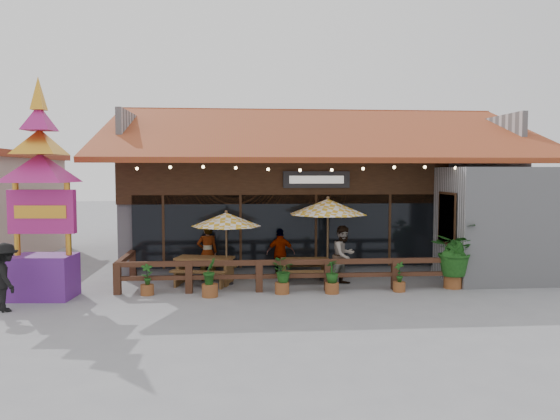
{
  "coord_description": "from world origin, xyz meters",
  "views": [
    {
      "loc": [
        -3.2,
        -16.01,
        3.45
      ],
      "look_at": [
        -1.73,
        1.5,
        2.22
      ],
      "focal_mm": 35.0,
      "sensor_mm": 36.0,
      "label": 1
    }
  ],
  "objects": [
    {
      "name": "planter_c",
      "position": [
        -1.86,
        -0.8,
        0.56
      ],
      "size": [
        0.75,
        0.7,
        1.0
      ],
      "color": "brown",
      "rests_on": "ground"
    },
    {
      "name": "planter_b",
      "position": [
        -3.89,
        -1.01,
        0.49
      ],
      "size": [
        0.47,
        0.51,
        1.09
      ],
      "color": "brown",
      "rests_on": "ground"
    },
    {
      "name": "diner_c",
      "position": [
        -1.7,
        1.62,
        0.8
      ],
      "size": [
        0.96,
        0.45,
        1.59
      ],
      "primitive_type": "imported",
      "rotation": [
        0.0,
        0.0,
        3.07
      ],
      "color": "#3A2212",
      "rests_on": "ground"
    },
    {
      "name": "planter_a",
      "position": [
        -5.65,
        -0.65,
        0.38
      ],
      "size": [
        0.37,
        0.37,
        0.91
      ],
      "color": "brown",
      "rests_on": "ground"
    },
    {
      "name": "patio_railing",
      "position": [
        -2.25,
        -0.27,
        0.61
      ],
      "size": [
        10.0,
        2.6,
        0.92
      ],
      "color": "#4B2A1B",
      "rests_on": "ground"
    },
    {
      "name": "restaurant_building",
      "position": [
        0.26,
        6.61,
        2.21
      ],
      "size": [
        15.5,
        14.73,
        6.09
      ],
      "color": "#ACACB1",
      "rests_on": "ground"
    },
    {
      "name": "picnic_table_right",
      "position": [
        -0.99,
        0.85,
        0.49
      ],
      "size": [
        1.56,
        1.36,
        0.73
      ],
      "color": "brown",
      "rests_on": "ground"
    },
    {
      "name": "thai_sign_tower",
      "position": [
        -8.4,
        -0.79,
        3.4
      ],
      "size": [
        2.55,
        2.55,
        6.44
      ],
      "color": "#5F2382",
      "rests_on": "ground"
    },
    {
      "name": "pedestrian",
      "position": [
        -8.86,
        -2.15,
        0.85
      ],
      "size": [
        1.14,
        1.27,
        1.71
      ],
      "primitive_type": "imported",
      "rotation": [
        0.0,
        0.0,
        2.16
      ],
      "color": "black",
      "rests_on": "ground"
    },
    {
      "name": "diner_b",
      "position": [
        0.13,
        0.3,
        0.91
      ],
      "size": [
        1.12,
        1.09,
        1.82
      ],
      "primitive_type": "imported",
      "rotation": [
        0.0,
        0.0,
        0.67
      ],
      "color": "#3A2212",
      "rests_on": "ground"
    },
    {
      "name": "diner_a",
      "position": [
        -4.07,
        1.34,
        0.9
      ],
      "size": [
        0.73,
        0.56,
        1.79
      ],
      "primitive_type": "imported",
      "rotation": [
        0.0,
        0.0,
        3.36
      ],
      "color": "#3A2212",
      "rests_on": "ground"
    },
    {
      "name": "picnic_table_left",
      "position": [
        -4.12,
        0.77,
        0.56
      ],
      "size": [
        2.06,
        1.89,
        0.83
      ],
      "color": "brown",
      "rests_on": "ground"
    },
    {
      "name": "planter_d",
      "position": [
        -0.44,
        -0.89,
        0.46
      ],
      "size": [
        0.5,
        0.5,
        0.96
      ],
      "color": "brown",
      "rests_on": "ground"
    },
    {
      "name": "ground",
      "position": [
        0.0,
        0.0,
        0.0
      ],
      "size": [
        100.0,
        100.0,
        0.0
      ],
      "primitive_type": "plane",
      "color": "gray",
      "rests_on": "ground"
    },
    {
      "name": "umbrella_left",
      "position": [
        -3.45,
        0.66,
        1.99
      ],
      "size": [
        2.22,
        2.22,
        2.29
      ],
      "color": "brown",
      "rests_on": "ground"
    },
    {
      "name": "planter_e",
      "position": [
        1.53,
        -0.81,
        0.37
      ],
      "size": [
        0.36,
        0.37,
        0.87
      ],
      "color": "brown",
      "rests_on": "ground"
    },
    {
      "name": "tropical_plant",
      "position": [
        3.26,
        -0.48,
        1.11
      ],
      "size": [
        1.75,
        1.82,
        1.94
      ],
      "color": "brown",
      "rests_on": "ground"
    },
    {
      "name": "umbrella_right",
      "position": [
        -0.25,
        0.99,
        2.34
      ],
      "size": [
        3.32,
        3.32,
        2.69
      ],
      "color": "brown",
      "rests_on": "ground"
    }
  ]
}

